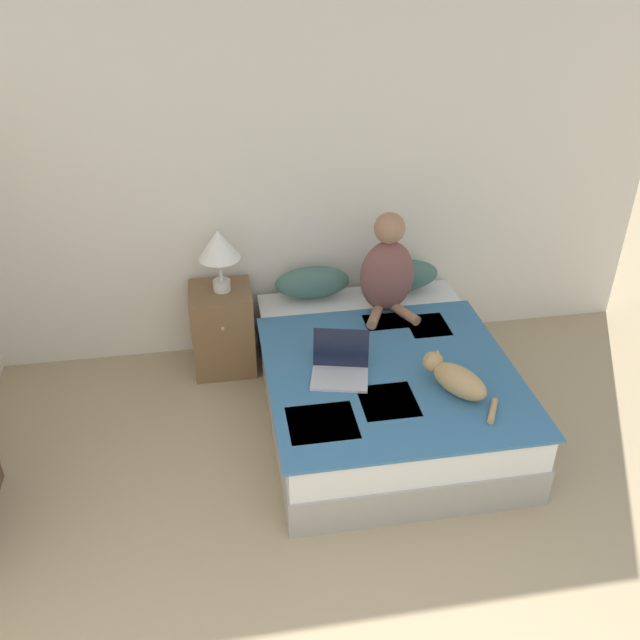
# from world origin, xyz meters

# --- Properties ---
(wall_back) EXTENTS (5.38, 0.05, 2.55)m
(wall_back) POSITION_xyz_m (0.00, 3.80, 1.27)
(wall_back) COLOR silver
(wall_back) RESTS_ON ground_plane
(bed) EXTENTS (1.54, 1.93, 0.49)m
(bed) POSITION_xyz_m (0.47, 2.77, 0.24)
(bed) COLOR #9E998E
(bed) RESTS_ON ground_plane
(pillow_near) EXTENTS (0.55, 0.23, 0.24)m
(pillow_near) POSITION_xyz_m (0.13, 3.60, 0.61)
(pillow_near) COLOR #42665B
(pillow_near) RESTS_ON bed
(pillow_far) EXTENTS (0.55, 0.23, 0.24)m
(pillow_far) POSITION_xyz_m (0.80, 3.60, 0.61)
(pillow_far) COLOR #42665B
(pillow_far) RESTS_ON bed
(person_sitting) EXTENTS (0.39, 0.37, 0.73)m
(person_sitting) POSITION_xyz_m (0.61, 3.32, 0.81)
(person_sitting) COLOR brown
(person_sitting) RESTS_ON bed
(cat_tabby) EXTENTS (0.37, 0.55, 0.19)m
(cat_tabby) POSITION_xyz_m (0.78, 2.33, 0.58)
(cat_tabby) COLOR tan
(cat_tabby) RESTS_ON bed
(laptop_open) EXTENTS (0.40, 0.37, 0.26)m
(laptop_open) POSITION_xyz_m (0.14, 2.60, 0.54)
(laptop_open) COLOR #B7B7BC
(laptop_open) RESTS_ON bed
(nightstand) EXTENTS (0.44, 0.44, 0.64)m
(nightstand) POSITION_xyz_m (-0.54, 3.52, 0.32)
(nightstand) COLOR brown
(nightstand) RESTS_ON ground_plane
(table_lamp) EXTENTS (0.29, 0.29, 0.46)m
(table_lamp) POSITION_xyz_m (-0.52, 3.52, 0.97)
(table_lamp) COLOR beige
(table_lamp) RESTS_ON nightstand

